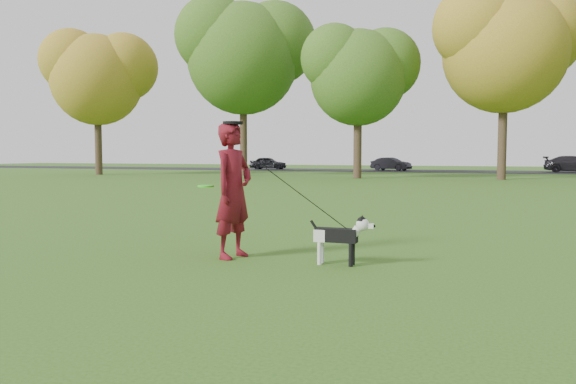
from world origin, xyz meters
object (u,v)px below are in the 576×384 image
at_px(man, 233,190).
at_px(car_right, 575,164).
at_px(dog, 341,234).
at_px(car_left, 268,163).
at_px(car_mid, 391,164).

xyz_separation_m(man, car_right, (9.76, 39.88, -0.32)).
relative_size(man, dog, 2.16).
relative_size(dog, car_left, 0.27).
distance_m(man, car_right, 41.06).
distance_m(car_left, car_mid, 11.04).
bearing_deg(car_left, car_right, -96.09).
xyz_separation_m(dog, car_left, (-16.69, 39.90, 0.17)).
bearing_deg(car_left, dog, -163.39).
distance_m(dog, car_right, 40.73).
relative_size(man, car_right, 0.45).
xyz_separation_m(man, dog, (1.58, -0.01, -0.55)).
bearing_deg(car_left, car_mid, -96.09).
bearing_deg(car_right, car_mid, 100.21).
bearing_deg(dog, car_left, 112.70).
relative_size(man, car_mid, 0.58).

